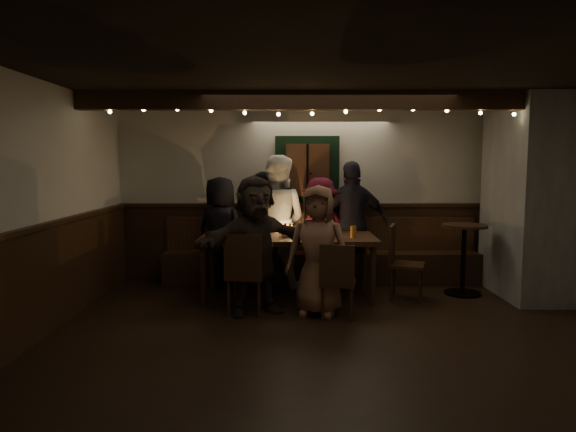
{
  "coord_description": "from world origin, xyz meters",
  "views": [
    {
      "loc": [
        -0.49,
        -5.19,
        1.76
      ],
      "look_at": [
        -0.49,
        1.6,
        1.05
      ],
      "focal_mm": 32.0,
      "sensor_mm": 36.0,
      "label": 1
    }
  ],
  "objects_px": {
    "person_c": "(276,221)",
    "person_f": "(256,245)",
    "chair_near_right": "(337,277)",
    "person_a": "(220,232)",
    "dining_table": "(288,241)",
    "person_d": "(320,232)",
    "person_b": "(261,228)",
    "person_g": "(318,250)",
    "person_e": "(353,223)",
    "high_top": "(464,250)",
    "chair_end": "(400,257)",
    "chair_near_left": "(245,269)"
  },
  "relations": [
    {
      "from": "dining_table",
      "to": "high_top",
      "type": "relative_size",
      "value": 2.4
    },
    {
      "from": "chair_near_left",
      "to": "chair_end",
      "type": "bearing_deg",
      "value": 20.86
    },
    {
      "from": "chair_near_right",
      "to": "dining_table",
      "type": "bearing_deg",
      "value": 120.4
    },
    {
      "from": "person_c",
      "to": "chair_near_left",
      "type": "bearing_deg",
      "value": 95.17
    },
    {
      "from": "chair_near_right",
      "to": "person_c",
      "type": "height_order",
      "value": "person_c"
    },
    {
      "from": "chair_near_right",
      "to": "person_a",
      "type": "distance_m",
      "value": 2.21
    },
    {
      "from": "person_b",
      "to": "person_e",
      "type": "bearing_deg",
      "value": 163.99
    },
    {
      "from": "person_a",
      "to": "person_b",
      "type": "relative_size",
      "value": 0.96
    },
    {
      "from": "dining_table",
      "to": "person_b",
      "type": "distance_m",
      "value": 0.86
    },
    {
      "from": "person_g",
      "to": "chair_near_left",
      "type": "bearing_deg",
      "value": -162.58
    },
    {
      "from": "chair_near_left",
      "to": "person_e",
      "type": "relative_size",
      "value": 0.54
    },
    {
      "from": "person_c",
      "to": "person_g",
      "type": "bearing_deg",
      "value": 127.59
    },
    {
      "from": "chair_end",
      "to": "person_f",
      "type": "xyz_separation_m",
      "value": [
        -1.82,
        -0.67,
        0.27
      ]
    },
    {
      "from": "chair_end",
      "to": "person_b",
      "type": "bearing_deg",
      "value": 156.02
    },
    {
      "from": "high_top",
      "to": "person_d",
      "type": "distance_m",
      "value": 1.96
    },
    {
      "from": "chair_near_left",
      "to": "person_f",
      "type": "relative_size",
      "value": 0.59
    },
    {
      "from": "person_f",
      "to": "person_a",
      "type": "bearing_deg",
      "value": 91.73
    },
    {
      "from": "person_d",
      "to": "person_g",
      "type": "bearing_deg",
      "value": 66.58
    },
    {
      "from": "person_e",
      "to": "chair_near_left",
      "type": "bearing_deg",
      "value": 38.72
    },
    {
      "from": "person_a",
      "to": "person_g",
      "type": "height_order",
      "value": "person_a"
    },
    {
      "from": "person_b",
      "to": "person_g",
      "type": "height_order",
      "value": "person_b"
    },
    {
      "from": "dining_table",
      "to": "person_e",
      "type": "height_order",
      "value": "person_e"
    },
    {
      "from": "person_f",
      "to": "dining_table",
      "type": "bearing_deg",
      "value": 41.25
    },
    {
      "from": "person_a",
      "to": "person_b",
      "type": "distance_m",
      "value": 0.59
    },
    {
      "from": "person_a",
      "to": "person_c",
      "type": "bearing_deg",
      "value": -153.38
    },
    {
      "from": "dining_table",
      "to": "person_d",
      "type": "relative_size",
      "value": 1.46
    },
    {
      "from": "person_b",
      "to": "high_top",
      "type": "bearing_deg",
      "value": 152.94
    },
    {
      "from": "person_d",
      "to": "person_b",
      "type": "bearing_deg",
      "value": -24.32
    },
    {
      "from": "person_d",
      "to": "chair_near_right",
      "type": "bearing_deg",
      "value": 74.51
    },
    {
      "from": "person_f",
      "to": "person_e",
      "type": "bearing_deg",
      "value": 26.45
    },
    {
      "from": "chair_near_left",
      "to": "chair_near_right",
      "type": "relative_size",
      "value": 1.11
    },
    {
      "from": "person_b",
      "to": "person_g",
      "type": "bearing_deg",
      "value": 101.37
    },
    {
      "from": "dining_table",
      "to": "person_a",
      "type": "height_order",
      "value": "person_a"
    },
    {
      "from": "person_b",
      "to": "person_c",
      "type": "relative_size",
      "value": 0.87
    },
    {
      "from": "chair_near_left",
      "to": "person_a",
      "type": "distance_m",
      "value": 1.52
    },
    {
      "from": "chair_end",
      "to": "person_g",
      "type": "distance_m",
      "value": 1.32
    },
    {
      "from": "person_d",
      "to": "person_g",
      "type": "xyz_separation_m",
      "value": [
        -0.12,
        -1.43,
        -0.02
      ]
    },
    {
      "from": "person_e",
      "to": "person_g",
      "type": "height_order",
      "value": "person_e"
    },
    {
      "from": "person_b",
      "to": "person_c",
      "type": "height_order",
      "value": "person_c"
    },
    {
      "from": "person_c",
      "to": "person_f",
      "type": "xyz_separation_m",
      "value": [
        -0.21,
        -1.4,
        -0.12
      ]
    },
    {
      "from": "person_e",
      "to": "person_f",
      "type": "bearing_deg",
      "value": 39.94
    },
    {
      "from": "person_a",
      "to": "person_g",
      "type": "distance_m",
      "value": 1.91
    },
    {
      "from": "person_g",
      "to": "person_c",
      "type": "bearing_deg",
      "value": 124.43
    },
    {
      "from": "chair_end",
      "to": "person_b",
      "type": "xyz_separation_m",
      "value": [
        -1.84,
        0.82,
        0.28
      ]
    },
    {
      "from": "person_d",
      "to": "person_c",
      "type": "bearing_deg",
      "value": -18.13
    },
    {
      "from": "chair_near_right",
      "to": "person_b",
      "type": "relative_size",
      "value": 0.53
    },
    {
      "from": "person_e",
      "to": "high_top",
      "type": "bearing_deg",
      "value": 149.72
    },
    {
      "from": "person_b",
      "to": "person_e",
      "type": "height_order",
      "value": "person_e"
    },
    {
      "from": "chair_end",
      "to": "person_c",
      "type": "height_order",
      "value": "person_c"
    },
    {
      "from": "high_top",
      "to": "person_b",
      "type": "relative_size",
      "value": 0.58
    }
  ]
}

